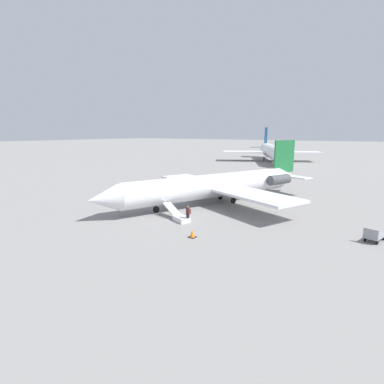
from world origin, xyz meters
name	(u,v)px	position (x,y,z in m)	size (l,w,h in m)	color
ground_plane	(212,204)	(0.00, 0.00, 0.00)	(600.00, 600.00, 0.00)	gray
airplane_main	(219,185)	(-0.93, 0.39, 2.28)	(29.38, 22.82, 7.61)	silver
airplane_far_left	(271,151)	(-57.69, -13.25, 3.11)	(36.59, 28.56, 10.41)	white
boarding_stairs	(179,217)	(8.09, 0.95, 0.39)	(2.46, 4.10, 1.83)	silver
passenger	(188,213)	(8.27, 2.16, 1.00)	(0.45, 0.57, 1.74)	#23232D
luggage_cart	(375,236)	(3.79, 17.61, 0.46)	(2.41, 1.65, 1.22)	gray
traffic_cone_near_stairs	(192,234)	(11.42, 4.82, 0.31)	(0.60, 0.60, 0.66)	black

